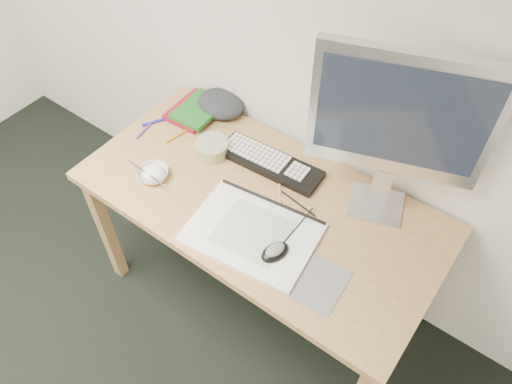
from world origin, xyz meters
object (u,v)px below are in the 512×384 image
desk (260,213)px  keyboard (270,163)px  monitor (400,121)px  rice_bowl (153,174)px  sketchpad (252,233)px

desk → keyboard: (-0.07, 0.17, 0.09)m
keyboard → desk: bearing=-69.8°
desk → monitor: bearing=32.7°
keyboard → monitor: (0.44, 0.07, 0.40)m
desk → keyboard: bearing=113.4°
desk → keyboard: 0.21m
desk → rice_bowl: size_ratio=11.49×
sketchpad → keyboard: 0.35m
rice_bowl → sketchpad: bearing=1.4°
keyboard → rice_bowl: size_ratio=3.55×
desk → rice_bowl: 0.44m
desk → sketchpad: sketchpad is taller
monitor → keyboard: bearing=169.4°
keyboard → rice_bowl: bearing=-138.6°
keyboard → rice_bowl: rice_bowl is taller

